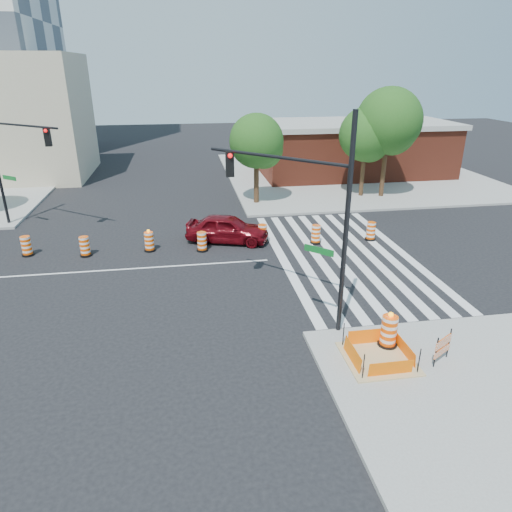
% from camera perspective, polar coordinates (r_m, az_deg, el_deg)
% --- Properties ---
extents(ground, '(120.00, 120.00, 0.00)m').
position_cam_1_polar(ground, '(22.70, -16.23, -1.61)').
color(ground, black).
rests_on(ground, ground).
extents(sidewalk_ne, '(22.00, 22.00, 0.15)m').
position_cam_1_polar(sidewalk_ne, '(42.35, 11.83, 10.03)').
color(sidewalk_ne, gray).
rests_on(sidewalk_ne, ground).
extents(crosswalk_east, '(6.75, 13.50, 0.01)m').
position_cam_1_polar(crosswalk_east, '(23.82, 10.81, 0.10)').
color(crosswalk_east, silver).
rests_on(crosswalk_east, ground).
extents(lane_centerline, '(14.00, 0.12, 0.01)m').
position_cam_1_polar(lane_centerline, '(22.70, -16.23, -1.60)').
color(lane_centerline, silver).
rests_on(lane_centerline, ground).
extents(excavation_pit, '(2.20, 2.20, 0.90)m').
position_cam_1_polar(excavation_pit, '(15.71, 15.03, -12.12)').
color(excavation_pit, tan).
rests_on(excavation_pit, ground).
extents(brick_storefront, '(16.50, 8.50, 4.60)m').
position_cam_1_polar(brick_storefront, '(41.93, 12.07, 13.02)').
color(brick_storefront, maroon).
rests_on(brick_storefront, ground).
extents(red_coupe, '(4.83, 3.05, 1.53)m').
position_cam_1_polar(red_coupe, '(25.03, -3.59, 3.45)').
color(red_coupe, '#5E080F').
rests_on(red_coupe, ground).
extents(signal_pole_se, '(4.20, 4.16, 7.64)m').
position_cam_1_polar(signal_pole_se, '(15.85, 6.13, 6.84)').
color(signal_pole_se, black).
rests_on(signal_pole_se, ground).
extents(signal_pole_nw, '(4.66, 3.62, 7.63)m').
position_cam_1_polar(signal_pole_nw, '(29.44, -28.34, 11.64)').
color(signal_pole_nw, black).
rests_on(signal_pole_nw, ground).
extents(pit_drum, '(0.67, 0.67, 1.31)m').
position_cam_1_polar(pit_drum, '(16.19, 16.25, -9.14)').
color(pit_drum, black).
rests_on(pit_drum, ground).
extents(barricade, '(0.80, 0.51, 1.07)m').
position_cam_1_polar(barricade, '(15.93, 22.32, -10.39)').
color(barricade, '#F75105').
rests_on(barricade, ground).
extents(tree_north_c, '(3.70, 3.64, 6.18)m').
position_cam_1_polar(tree_north_c, '(31.43, 0.13, 13.80)').
color(tree_north_c, '#382314').
rests_on(tree_north_c, ground).
extents(tree_north_d, '(3.79, 3.79, 6.44)m').
position_cam_1_polar(tree_north_d, '(34.14, 13.60, 14.20)').
color(tree_north_d, '#382314').
rests_on(tree_north_d, ground).
extents(tree_north_e, '(4.57, 4.57, 7.77)m').
position_cam_1_polar(tree_north_e, '(34.28, 16.27, 15.49)').
color(tree_north_e, '#382314').
rests_on(tree_north_e, ground).
extents(median_drum_2, '(0.60, 0.60, 1.02)m').
position_cam_1_polar(median_drum_2, '(26.00, -26.75, 1.05)').
color(median_drum_2, black).
rests_on(median_drum_2, ground).
extents(median_drum_3, '(0.60, 0.60, 1.02)m').
position_cam_1_polar(median_drum_3, '(24.75, -20.60, 1.05)').
color(median_drum_3, black).
rests_on(median_drum_3, ground).
extents(median_drum_4, '(0.60, 0.60, 1.18)m').
position_cam_1_polar(median_drum_4, '(24.46, -13.19, 1.72)').
color(median_drum_4, black).
rests_on(median_drum_4, ground).
extents(median_drum_5, '(0.60, 0.60, 1.02)m').
position_cam_1_polar(median_drum_5, '(23.98, -6.77, 1.73)').
color(median_drum_5, black).
rests_on(median_drum_5, ground).
extents(median_drum_6, '(0.60, 0.60, 1.02)m').
position_cam_1_polar(median_drum_6, '(24.96, 0.81, 2.74)').
color(median_drum_6, black).
rests_on(median_drum_6, ground).
extents(median_drum_7, '(0.60, 0.60, 1.02)m').
position_cam_1_polar(median_drum_7, '(25.08, 7.48, 2.64)').
color(median_drum_7, black).
rests_on(median_drum_7, ground).
extents(median_drum_8, '(0.60, 0.60, 1.02)m').
position_cam_1_polar(median_drum_8, '(26.13, 14.16, 2.96)').
color(median_drum_8, black).
rests_on(median_drum_8, ground).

